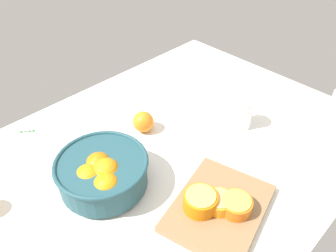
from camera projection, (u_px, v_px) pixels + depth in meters
ground_plane at (174, 150)px, 106.37cm from camera, size 125.48×95.20×3.00cm
fruit_bowl at (103, 172)px, 89.63cm from camera, size 25.27×25.27×10.83cm
juice_pitcher at (335, 116)px, 108.85cm from camera, size 9.20×13.90×15.09cm
juice_glass at (241, 115)px, 111.09cm from camera, size 7.14×7.14×10.14cm
cutting_board at (219, 208)px, 86.06cm from camera, size 32.46×27.81×2.00cm
orange_half_0 at (236, 205)px, 83.31cm from camera, size 8.16×8.16×3.81cm
orange_half_1 at (200, 201)px, 83.56cm from camera, size 8.71×8.71×4.77cm
orange_half_2 at (219, 202)px, 84.02cm from camera, size 7.35×7.35×3.62cm
loose_orange_3 at (143, 122)px, 109.54cm from camera, size 7.02×7.02×7.02cm
herb_sprig_0 at (27, 131)px, 110.91cm from camera, size 5.41×4.14×0.97cm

